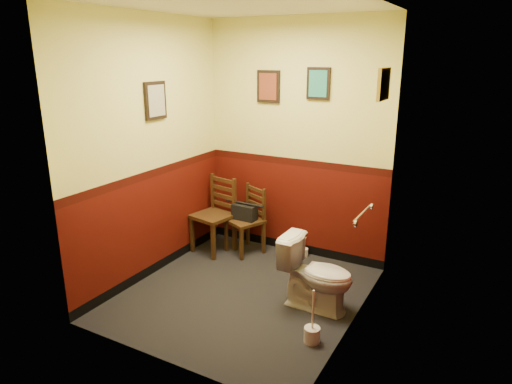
# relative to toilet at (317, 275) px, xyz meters

# --- Properties ---
(floor) EXTENTS (2.20, 2.40, 0.00)m
(floor) POSITION_rel_toilet_xyz_m (-0.72, -0.11, -0.34)
(floor) COLOR black
(floor) RESTS_ON ground
(ceiling) EXTENTS (2.20, 2.40, 0.00)m
(ceiling) POSITION_rel_toilet_xyz_m (-0.72, -0.11, 2.36)
(ceiling) COLOR silver
(ceiling) RESTS_ON ground
(wall_back) EXTENTS (2.20, 0.00, 2.70)m
(wall_back) POSITION_rel_toilet_xyz_m (-0.72, 1.09, 1.01)
(wall_back) COLOR #450D07
(wall_back) RESTS_ON ground
(wall_front) EXTENTS (2.20, 0.00, 2.70)m
(wall_front) POSITION_rel_toilet_xyz_m (-0.72, -1.31, 1.01)
(wall_front) COLOR #450D07
(wall_front) RESTS_ON ground
(wall_left) EXTENTS (0.00, 2.40, 2.70)m
(wall_left) POSITION_rel_toilet_xyz_m (-1.82, -0.11, 1.01)
(wall_left) COLOR #450D07
(wall_left) RESTS_ON ground
(wall_right) EXTENTS (0.00, 2.40, 2.70)m
(wall_right) POSITION_rel_toilet_xyz_m (0.38, -0.11, 1.01)
(wall_right) COLOR #450D07
(wall_right) RESTS_ON ground
(grab_bar) EXTENTS (0.05, 0.56, 0.06)m
(grab_bar) POSITION_rel_toilet_xyz_m (0.35, 0.14, 0.61)
(grab_bar) COLOR silver
(grab_bar) RESTS_ON wall_right
(framed_print_back_a) EXTENTS (0.28, 0.04, 0.36)m
(framed_print_back_a) POSITION_rel_toilet_xyz_m (-1.07, 1.07, 1.61)
(framed_print_back_a) COLOR black
(framed_print_back_a) RESTS_ON wall_back
(framed_print_back_b) EXTENTS (0.26, 0.04, 0.34)m
(framed_print_back_b) POSITION_rel_toilet_xyz_m (-0.47, 1.07, 1.66)
(framed_print_back_b) COLOR black
(framed_print_back_b) RESTS_ON wall_back
(framed_print_left) EXTENTS (0.04, 0.30, 0.38)m
(framed_print_left) POSITION_rel_toilet_xyz_m (-1.80, -0.01, 1.51)
(framed_print_left) COLOR black
(framed_print_left) RESTS_ON wall_left
(framed_print_right) EXTENTS (0.04, 0.34, 0.28)m
(framed_print_right) POSITION_rel_toilet_xyz_m (0.36, 0.49, 1.71)
(framed_print_right) COLOR olive
(framed_print_right) RESTS_ON wall_right
(toilet) EXTENTS (0.70, 0.40, 0.68)m
(toilet) POSITION_rel_toilet_xyz_m (0.00, 0.00, 0.00)
(toilet) COLOR white
(toilet) RESTS_ON floor
(toilet_brush) EXTENTS (0.13, 0.13, 0.48)m
(toilet_brush) POSITION_rel_toilet_xyz_m (0.18, -0.53, -0.26)
(toilet_brush) COLOR silver
(toilet_brush) RESTS_ON floor
(chair_left) EXTENTS (0.50, 0.50, 0.90)m
(chair_left) POSITION_rel_toilet_xyz_m (-1.56, 0.66, 0.11)
(chair_left) COLOR #4C3016
(chair_left) RESTS_ON floor
(chair_right) EXTENTS (0.50, 0.50, 0.81)m
(chair_right) POSITION_rel_toilet_xyz_m (-1.20, 0.80, 0.07)
(chair_right) COLOR #4C3016
(chair_right) RESTS_ON floor
(handbag) EXTENTS (0.29, 0.15, 0.21)m
(handbag) POSITION_rel_toilet_xyz_m (-1.22, 0.77, 0.17)
(handbag) COLOR black
(handbag) RESTS_ON chair_right
(tp_stack) EXTENTS (0.22, 0.13, 0.29)m
(tp_stack) POSITION_rel_toilet_xyz_m (-0.61, 0.99, -0.22)
(tp_stack) COLOR silver
(tp_stack) RESTS_ON floor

